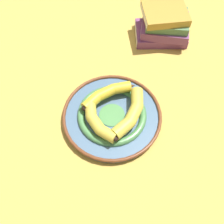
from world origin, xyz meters
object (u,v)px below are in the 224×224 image
object	(u,v)px
banana_a	(107,94)
book_stack	(163,25)
decorative_bowl	(112,116)
banana_c	(131,114)
banana_b	(97,121)

from	to	relation	value
banana_a	book_stack	world-z (taller)	book_stack
decorative_bowl	book_stack	distance (m)	0.42
banana_c	banana_b	bearing A→B (deg)	127.62
banana_b	book_stack	bearing A→B (deg)	117.14
decorative_bowl	banana_b	distance (m)	0.07
banana_a	book_stack	size ratio (longest dim) A/B	0.80
decorative_bowl	banana_a	xyz separation A→B (m)	(-0.02, -0.06, 0.03)
banana_a	banana_b	size ratio (longest dim) A/B	1.12
banana_a	book_stack	bearing A→B (deg)	-154.22
banana_a	book_stack	xyz separation A→B (m)	(-0.35, -0.12, 0.01)
decorative_bowl	banana_b	world-z (taller)	banana_b
banana_b	decorative_bowl	bearing A→B (deg)	99.20
banana_b	banana_c	distance (m)	0.10
decorative_bowl	banana_a	bearing A→B (deg)	-113.03
banana_c	decorative_bowl	bearing A→B (deg)	98.69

